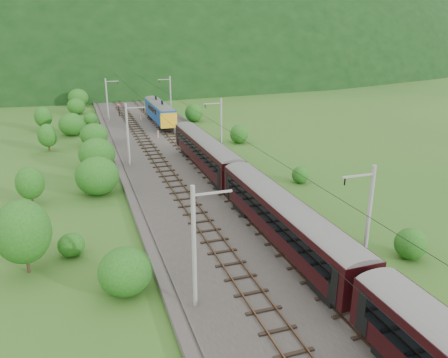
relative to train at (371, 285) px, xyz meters
name	(u,v)px	position (x,y,z in m)	size (l,w,h in m)	color
ground	(284,291)	(-2.40, 5.61, -3.35)	(600.00, 600.00, 0.00)	#27571B
railbed	(234,229)	(-2.40, 15.61, -3.20)	(14.00, 220.00, 0.30)	#38332D
track_left	(207,231)	(-4.80, 15.61, -2.98)	(2.40, 220.00, 0.27)	brown
track_right	(259,223)	(0.00, 15.61, -2.98)	(2.40, 220.00, 0.27)	brown
catenary_left	(128,133)	(-8.52, 37.61, 1.15)	(2.54, 192.28, 8.00)	gray
catenary_right	(221,127)	(3.72, 37.61, 1.15)	(2.54, 192.28, 8.00)	gray
overhead_wires	(234,153)	(-2.40, 15.61, 3.75)	(4.83, 198.00, 0.03)	black
mountain_main	(92,61)	(-2.40, 265.61, -3.35)	(504.00, 360.00, 244.00)	black
train	(371,285)	(0.00, 0.00, 0.00)	(2.80, 134.06, 4.86)	black
hazard_post_near	(141,116)	(-2.70, 67.25, -2.24)	(0.17, 0.17, 1.61)	red
hazard_post_far	(158,134)	(-2.29, 51.61, -2.39)	(0.14, 0.14, 1.32)	red
signal	(119,109)	(-6.20, 73.23, -1.59)	(0.27, 0.27, 2.48)	black
vegetation_left	(76,180)	(-15.16, 27.61, -1.10)	(12.94, 148.77, 6.35)	#1F4F15
vegetation_right	(289,170)	(8.36, 26.15, -2.03)	(5.65, 104.27, 3.14)	#1F4F15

